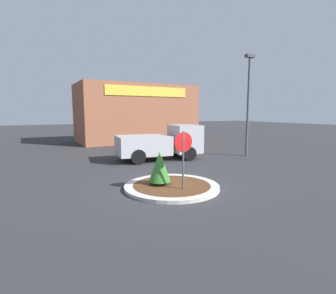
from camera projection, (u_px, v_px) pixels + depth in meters
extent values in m
plane|color=#2D2D30|center=(172.00, 188.00, 10.52)|extent=(120.00, 120.00, 0.00)
cylinder|color=#BCB7AD|center=(172.00, 187.00, 10.52)|extent=(3.81, 3.81, 0.13)
cylinder|color=#4C2D19|center=(172.00, 186.00, 10.52)|extent=(3.12, 3.12, 0.13)
cylinder|color=#4C4C51|center=(183.00, 162.00, 9.83)|extent=(0.07, 0.07, 2.33)
cylinder|color=#B71414|center=(183.00, 142.00, 9.73)|extent=(0.76, 0.03, 0.76)
cylinder|color=brown|center=(160.00, 183.00, 10.61)|extent=(0.08, 0.08, 0.12)
cone|color=#2D6B28|center=(160.00, 166.00, 10.52)|extent=(0.88, 0.88, 1.22)
cube|color=#B2B2B7|center=(185.00, 139.00, 17.30)|extent=(1.98, 2.39, 1.79)
cube|color=#B2B2B7|center=(143.00, 145.00, 16.33)|extent=(3.46, 2.71, 1.17)
cube|color=black|center=(193.00, 134.00, 17.47)|extent=(0.31, 1.94, 0.63)
cylinder|color=black|center=(176.00, 149.00, 18.33)|extent=(0.91, 0.37, 0.89)
cylinder|color=black|center=(189.00, 154.00, 16.38)|extent=(0.91, 0.37, 0.89)
cylinder|color=black|center=(130.00, 152.00, 17.17)|extent=(0.91, 0.37, 0.89)
cylinder|color=black|center=(138.00, 157.00, 15.22)|extent=(0.91, 0.37, 0.89)
cube|color=#93563D|center=(136.00, 113.00, 27.56)|extent=(11.81, 6.00, 5.77)
cube|color=gold|center=(148.00, 91.00, 24.65)|extent=(8.27, 0.08, 0.90)
cylinder|color=#4C4C51|center=(248.00, 108.00, 17.78)|extent=(0.16, 0.16, 6.56)
cube|color=#38383D|center=(250.00, 56.00, 17.33)|extent=(0.70, 0.30, 0.20)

